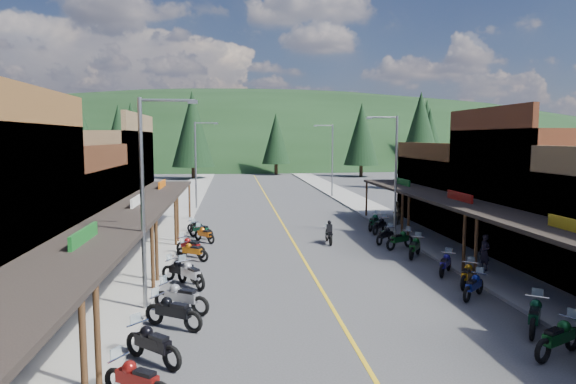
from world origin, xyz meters
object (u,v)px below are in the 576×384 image
object	(u,v)px
streetlight_0	(146,194)
bike_west_2	(137,378)
shop_east_3	(468,192)
bike_west_8	(192,250)
bike_west_5	(181,296)
streetlight_3	(331,157)
bike_east_12	(374,221)
pine_7	(82,134)
pine_10	(131,136)
pine_4	(362,134)
pine_8	(82,143)
bike_west_4	(173,310)
pine_9	(429,139)
bike_east_10	(385,234)
pine_0	(6,138)
pine_5	(426,131)
bike_west_11	(201,229)
bike_west_6	(191,273)
bike_west_12	(196,226)
bike_west_3	(153,342)
pine_11	(420,133)
rider_on_bike	(329,234)
bike_east_8	(415,246)
bike_east_9	(400,238)
streetlight_2	(394,169)
pine_1	(119,134)
pine_6	(506,138)
pedestrian_east_a	(485,252)
shop_west_3	(87,182)
shop_west_2	(35,217)
bike_east_11	(380,225)
streetlight_1	(197,161)
pedestrian_east_b	(397,213)
pine_2	(193,129)
bike_west_7	(182,269)
pine_3	(276,138)
bike_west_9	(191,246)
bike_east_3	(559,336)
bike_east_7	(445,263)
bike_east_5	(474,285)
bike_east_4	(535,314)

from	to	relation	value
streetlight_0	bike_west_2	bearing A→B (deg)	-83.57
shop_east_3	bike_west_8	xyz separation A→B (m)	(-19.72, -9.27, -1.96)
bike_west_2	bike_west_5	world-z (taller)	bike_west_5
streetlight_3	bike_east_12	xyz separation A→B (m)	(-0.72, -19.99, -3.81)
pine_7	pine_10	distance (m)	29.53
pine_4	bike_east_12	distance (m)	51.78
pine_8	bike_west_4	bearing A→B (deg)	-71.37
pine_9	bike_east_10	bearing A→B (deg)	-114.83
pine_0	pine_5	xyz separation A→B (m)	(74.00, 10.00, 1.51)
bike_west_11	bike_east_12	bearing A→B (deg)	-38.50
bike_west_4	bike_west_8	xyz separation A→B (m)	(-0.10, 9.91, -0.09)
bike_west_6	bike_west_12	bearing A→B (deg)	59.15
bike_west_3	shop_east_3	bearing A→B (deg)	0.36
pine_11	bike_west_3	distance (m)	55.58
pine_5	rider_on_bike	distance (m)	73.97
bike_east_8	bike_east_9	size ratio (longest dim) A/B	1.01
streetlight_2	pine_1	bearing A→B (deg)	116.53
pine_6	pine_4	bearing A→B (deg)	-171.87
pine_0	pedestrian_east_a	world-z (taller)	pine_0
shop_west_3	streetlight_2	size ratio (longest dim) A/B	1.36
bike_west_4	shop_west_2	bearing A→B (deg)	71.26
pine_1	bike_east_11	xyz separation A→B (m)	(30.25, -61.42, -6.61)
streetlight_1	pine_8	xyz separation A→B (m)	(-15.05, 18.00, 1.52)
pedestrian_east_b	pine_6	bearing A→B (deg)	-160.55
bike_east_10	pedestrian_east_a	size ratio (longest dim) A/B	1.17
pine_5	bike_east_11	distance (m)	69.61
pine_2	bike_east_11	xyz separation A→B (m)	(16.25, -49.42, -7.36)
streetlight_3	pedestrian_east_b	distance (m)	19.05
bike_east_8	bike_west_5	bearing A→B (deg)	-113.73
pine_1	pedestrian_east_a	world-z (taller)	pine_1
bike_west_5	bike_west_7	bearing A→B (deg)	34.32
pine_2	pine_9	bearing A→B (deg)	-20.92
pine_5	bike_west_3	size ratio (longest dim) A/B	6.08
pine_3	bike_east_11	bearing A→B (deg)	-87.76
pine_4	bike_west_9	size ratio (longest dim) A/B	5.77
pine_8	bike_east_3	xyz separation A→B (m)	(27.85, -51.46, -5.32)
bike_west_12	bike_east_12	distance (m)	12.51
shop_west_3	bike_east_11	xyz separation A→B (m)	(20.03, -2.72, -2.89)
streetlight_0	pedestrian_east_a	world-z (taller)	streetlight_0
pine_8	bike_west_5	world-z (taller)	pine_8
bike_west_6	bike_east_7	size ratio (longest dim) A/B	1.12
pine_11	bike_west_6	distance (m)	48.69
streetlight_2	rider_on_bike	world-z (taller)	streetlight_2
streetlight_0	pine_8	distance (m)	48.42
bike_west_3	bike_west_4	xyz separation A→B (m)	(0.27, 2.74, 0.00)
pine_5	bike_east_10	size ratio (longest dim) A/B	6.75
shop_east_3	bike_west_2	xyz separation A→B (m)	(-19.94, -24.07, -1.92)
bike_west_8	bike_east_5	bearing A→B (deg)	-90.41
bike_west_9	bike_east_4	size ratio (longest dim) A/B	0.96
bike_west_2	bike_east_5	xyz separation A→B (m)	(12.16, 7.00, -0.04)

